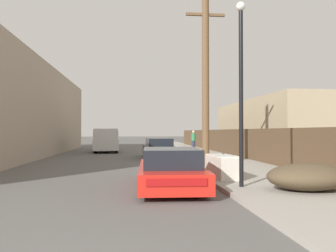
% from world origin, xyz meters
% --- Properties ---
extents(sidewalk_curb, '(4.20, 63.00, 0.12)m').
position_xyz_m(sidewalk_curb, '(5.30, 23.50, 0.06)').
color(sidewalk_curb, '#9E998E').
rests_on(sidewalk_curb, ground).
extents(discarded_fridge, '(0.84, 1.72, 0.78)m').
position_xyz_m(discarded_fridge, '(3.76, 8.69, 0.50)').
color(discarded_fridge, silver).
rests_on(discarded_fridge, sidewalk_curb).
extents(parked_sports_car_red, '(2.04, 4.55, 1.18)m').
position_xyz_m(parked_sports_car_red, '(1.86, 7.59, 0.54)').
color(parked_sports_car_red, red).
rests_on(parked_sports_car_red, ground).
extents(car_parked_mid, '(1.90, 4.75, 1.25)m').
position_xyz_m(car_parked_mid, '(2.38, 18.74, 0.60)').
color(car_parked_mid, black).
rests_on(car_parked_mid, ground).
extents(pickup_truck, '(2.25, 5.41, 1.89)m').
position_xyz_m(pickup_truck, '(-1.39, 24.80, 0.94)').
color(pickup_truck, silver).
rests_on(pickup_truck, ground).
extents(utility_pole, '(1.80, 0.32, 7.65)m').
position_xyz_m(utility_pole, '(4.04, 12.52, 4.04)').
color(utility_pole, brown).
rests_on(utility_pole, sidewalk_curb).
extents(street_lamp, '(0.26, 0.26, 5.22)m').
position_xyz_m(street_lamp, '(3.79, 6.88, 3.12)').
color(street_lamp, black).
rests_on(street_lamp, sidewalk_curb).
extents(brush_pile, '(2.14, 1.57, 0.71)m').
position_xyz_m(brush_pile, '(5.32, 6.13, 0.48)').
color(brush_pile, brown).
rests_on(brush_pile, sidewalk_curb).
extents(wooden_fence, '(0.08, 37.59, 1.70)m').
position_xyz_m(wooden_fence, '(7.25, 20.26, 0.97)').
color(wooden_fence, brown).
rests_on(wooden_fence, sidewalk_curb).
extents(building_right_house, '(6.00, 15.15, 4.14)m').
position_xyz_m(building_right_house, '(12.54, 23.37, 2.07)').
color(building_right_house, tan).
rests_on(building_right_house, ground).
extents(pedestrian, '(0.34, 0.34, 1.64)m').
position_xyz_m(pedestrian, '(5.72, 24.56, 0.96)').
color(pedestrian, '#282D42').
rests_on(pedestrian, sidewalk_curb).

